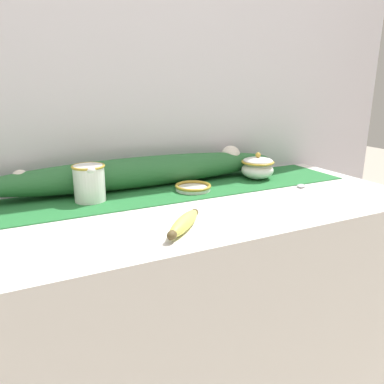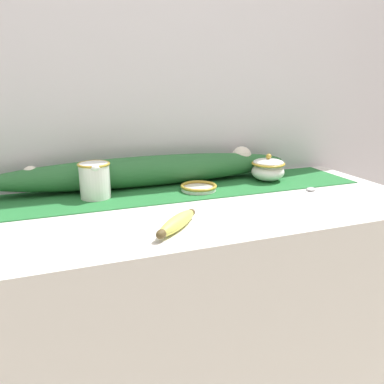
{
  "view_description": "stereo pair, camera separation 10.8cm",
  "coord_description": "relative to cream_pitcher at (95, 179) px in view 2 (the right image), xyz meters",
  "views": [
    {
      "loc": [
        -0.39,
        -0.97,
        1.22
      ],
      "look_at": [
        0.06,
        -0.04,
        0.92
      ],
      "focal_mm": 35.0,
      "sensor_mm": 36.0,
      "label": 1
    },
    {
      "loc": [
        -0.3,
        -1.01,
        1.22
      ],
      "look_at": [
        0.06,
        -0.04,
        0.92
      ],
      "focal_mm": 35.0,
      "sensor_mm": 36.0,
      "label": 2
    }
  ],
  "objects": [
    {
      "name": "poinsettia_garland",
      "position": [
        0.2,
        0.08,
        -0.01
      ],
      "size": [
        1.09,
        0.12,
        0.12
      ],
      "color": "#2D6B38",
      "rests_on": "countertop"
    },
    {
      "name": "sugar_bowl",
      "position": [
        0.62,
        -0.0,
        -0.02
      ],
      "size": [
        0.12,
        0.12,
        0.1
      ],
      "color": "white",
      "rests_on": "countertop"
    },
    {
      "name": "back_wall",
      "position": [
        0.19,
        0.16,
        0.27
      ],
      "size": [
        2.38,
        0.04,
        2.4
      ],
      "primitive_type": "cube",
      "color": "silver",
      "rests_on": "ground_plane"
    },
    {
      "name": "spoon",
      "position": [
        0.69,
        -0.16,
        -0.06
      ],
      "size": [
        0.16,
        0.1,
        0.01
      ],
      "rotation": [
        0.0,
        0.0,
        0.53
      ],
      "color": "#B7B7BC",
      "rests_on": "countertop"
    },
    {
      "name": "cream_pitcher",
      "position": [
        0.0,
        0.0,
        0.0
      ],
      "size": [
        0.1,
        0.12,
        0.12
      ],
      "color": "white",
      "rests_on": "countertop"
    },
    {
      "name": "small_dish",
      "position": [
        0.34,
        -0.04,
        -0.05
      ],
      "size": [
        0.12,
        0.12,
        0.02
      ],
      "color": "white",
      "rests_on": "countertop"
    },
    {
      "name": "banana",
      "position": [
        0.16,
        -0.34,
        -0.04
      ],
      "size": [
        0.15,
        0.15,
        0.04
      ],
      "rotation": [
        0.0,
        0.0,
        0.78
      ],
      "color": "#CCD156",
      "rests_on": "countertop"
    },
    {
      "name": "countertop",
      "position": [
        0.19,
        -0.16,
        -0.5
      ],
      "size": [
        1.58,
        0.61,
        0.87
      ],
      "primitive_type": "cube",
      "color": "silver",
      "rests_on": "ground_plane"
    },
    {
      "name": "table_runner",
      "position": [
        0.19,
        -0.0,
        -0.06
      ],
      "size": [
        1.45,
        0.27,
        0.0
      ],
      "primitive_type": "cube",
      "color": "#236B33",
      "rests_on": "countertop"
    }
  ]
}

